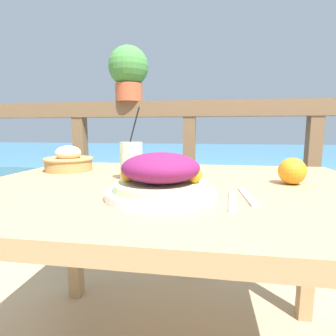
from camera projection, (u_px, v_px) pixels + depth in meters
The scene contains 10 objects.
patio_table at pixel (173, 208), 0.84m from camera, with size 1.26×0.92×0.71m.
railing_fence at pixel (189, 157), 1.55m from camera, with size 2.80×0.08×1.05m.
sea_backdrop at pixel (200, 169), 4.06m from camera, with size 12.00×4.00×0.56m.
salad_plate at pixel (161, 178), 0.65m from camera, with size 0.28×0.28×0.11m.
drink_glass at pixel (131, 161), 0.89m from camera, with size 0.08×0.08×0.24m.
bread_basket at pixel (69, 161), 1.08m from camera, with size 0.20×0.20×0.10m.
potted_plant at pixel (129, 71), 1.53m from camera, with size 0.23×0.23×0.32m.
fork at pixel (232, 200), 0.62m from camera, with size 0.03×0.18×0.00m.
knife at pixel (247, 196), 0.66m from camera, with size 0.03×0.18×0.00m.
orange_near_basket at pixel (292, 171), 0.81m from camera, with size 0.08×0.08×0.08m.
Camera 1 is at (0.11, -0.81, 0.88)m, focal length 28.00 mm.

